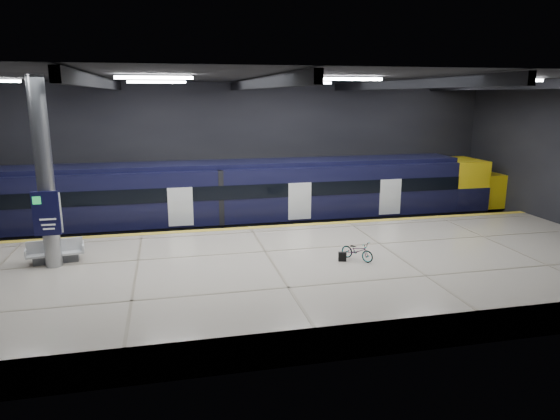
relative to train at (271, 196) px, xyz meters
name	(u,v)px	position (x,y,z in m)	size (l,w,h in m)	color
ground	(261,269)	(-1.60, -5.50, -2.06)	(30.00, 30.00, 0.00)	black
room_shell	(260,135)	(-1.60, -5.49, 3.66)	(30.10, 16.10, 8.05)	black
platform	(273,277)	(-1.60, -8.00, -1.51)	(30.00, 11.00, 1.10)	beige
safety_strip	(250,228)	(-1.60, -2.75, -0.95)	(30.00, 0.40, 0.01)	yellow
rails	(242,233)	(-1.60, 0.00, -1.98)	(30.00, 1.52, 0.16)	gray
train	(271,196)	(0.00, 0.00, 0.00)	(29.40, 2.84, 3.79)	black
bench	(56,254)	(-9.61, -6.06, -0.64)	(2.13, 1.12, 0.90)	#595B60
bicycle	(357,251)	(1.65, -8.34, -0.59)	(0.49, 1.40, 0.73)	#99999E
pannier_bag	(342,257)	(1.05, -8.34, -0.78)	(0.30, 0.18, 0.35)	black
info_column	(45,177)	(-9.60, -6.52, 2.40)	(0.90, 0.78, 6.90)	#9EA0A5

